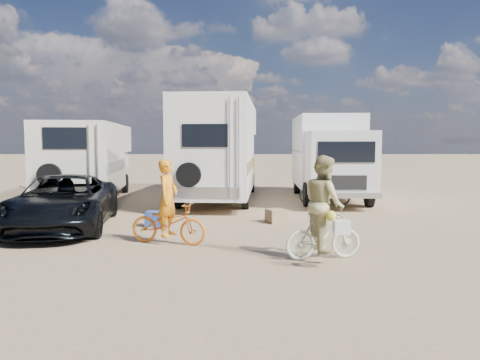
{
  "coord_description": "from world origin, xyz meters",
  "views": [
    {
      "loc": [
        0.57,
        -10.9,
        2.33
      ],
      "look_at": [
        0.61,
        1.18,
        1.3
      ],
      "focal_mm": 34.38,
      "sensor_mm": 36.0,
      "label": 1
    }
  ],
  "objects_px": {
    "rv_left": "(89,162)",
    "cooler": "(156,219)",
    "rider_man": "(168,206)",
    "box_truck": "(330,158)",
    "bike_man": "(168,223)",
    "crate": "(276,216)",
    "rider_woman": "(324,212)",
    "dark_suv": "(63,202)",
    "bike_woman": "(323,236)",
    "bike_parked": "(325,192)",
    "rv_main": "(220,152)"
  },
  "relations": [
    {
      "from": "rv_main",
      "to": "bike_man",
      "type": "height_order",
      "value": "rv_main"
    },
    {
      "from": "cooler",
      "to": "crate",
      "type": "height_order",
      "value": "cooler"
    },
    {
      "from": "crate",
      "to": "dark_suv",
      "type": "bearing_deg",
      "value": -171.42
    },
    {
      "from": "bike_man",
      "to": "rider_man",
      "type": "xyz_separation_m",
      "value": [
        0.0,
        0.0,
        0.39
      ]
    },
    {
      "from": "bike_man",
      "to": "rider_woman",
      "type": "height_order",
      "value": "rider_woman"
    },
    {
      "from": "rider_man",
      "to": "rider_woman",
      "type": "relative_size",
      "value": 0.92
    },
    {
      "from": "rv_left",
      "to": "cooler",
      "type": "xyz_separation_m",
      "value": [
        3.67,
        -5.85,
        -1.29
      ]
    },
    {
      "from": "rv_main",
      "to": "bike_parked",
      "type": "bearing_deg",
      "value": -19.38
    },
    {
      "from": "rv_main",
      "to": "cooler",
      "type": "relative_size",
      "value": 16.33
    },
    {
      "from": "rv_main",
      "to": "rider_man",
      "type": "bearing_deg",
      "value": -92.18
    },
    {
      "from": "dark_suv",
      "to": "bike_parked",
      "type": "relative_size",
      "value": 2.79
    },
    {
      "from": "bike_man",
      "to": "bike_woman",
      "type": "distance_m",
      "value": 3.54
    },
    {
      "from": "bike_woman",
      "to": "rider_man",
      "type": "xyz_separation_m",
      "value": [
        -3.26,
        1.39,
        0.4
      ]
    },
    {
      "from": "bike_woman",
      "to": "rider_man",
      "type": "bearing_deg",
      "value": 55.96
    },
    {
      "from": "box_truck",
      "to": "rider_man",
      "type": "xyz_separation_m",
      "value": [
        -5.2,
        -7.88,
        -0.8
      ]
    },
    {
      "from": "bike_woman",
      "to": "rider_man",
      "type": "height_order",
      "value": "rider_man"
    },
    {
      "from": "bike_parked",
      "to": "rider_man",
      "type": "bearing_deg",
      "value": 154.52
    },
    {
      "from": "bike_woman",
      "to": "bike_parked",
      "type": "relative_size",
      "value": 0.84
    },
    {
      "from": "rider_man",
      "to": "bike_woman",
      "type": "bearing_deg",
      "value": -96.66
    },
    {
      "from": "rv_left",
      "to": "bike_woman",
      "type": "xyz_separation_m",
      "value": [
        7.59,
        -9.36,
        -1.03
      ]
    },
    {
      "from": "rv_main",
      "to": "bike_man",
      "type": "relative_size",
      "value": 4.68
    },
    {
      "from": "cooler",
      "to": "bike_woman",
      "type": "bearing_deg",
      "value": -32.43
    },
    {
      "from": "rv_main",
      "to": "rv_left",
      "type": "xyz_separation_m",
      "value": [
        -5.2,
        0.01,
        -0.42
      ]
    },
    {
      "from": "bike_man",
      "to": "rider_man",
      "type": "distance_m",
      "value": 0.39
    },
    {
      "from": "rv_left",
      "to": "rider_man",
      "type": "relative_size",
      "value": 4.3
    },
    {
      "from": "bike_parked",
      "to": "crate",
      "type": "distance_m",
      "value": 4.14
    },
    {
      "from": "rider_man",
      "to": "bike_parked",
      "type": "xyz_separation_m",
      "value": [
        4.73,
        6.28,
        -0.39
      ]
    },
    {
      "from": "dark_suv",
      "to": "bike_woman",
      "type": "xyz_separation_m",
      "value": [
        6.34,
        -3.23,
        -0.24
      ]
    },
    {
      "from": "bike_man",
      "to": "crate",
      "type": "bearing_deg",
      "value": -28.21
    },
    {
      "from": "bike_woman",
      "to": "bike_parked",
      "type": "xyz_separation_m",
      "value": [
        1.47,
        7.67,
        0.02
      ]
    },
    {
      "from": "rv_left",
      "to": "dark_suv",
      "type": "bearing_deg",
      "value": -85.22
    },
    {
      "from": "bike_man",
      "to": "cooler",
      "type": "xyz_separation_m",
      "value": [
        -0.67,
        2.12,
        -0.27
      ]
    },
    {
      "from": "bike_parked",
      "to": "cooler",
      "type": "distance_m",
      "value": 6.82
    },
    {
      "from": "bike_man",
      "to": "cooler",
      "type": "relative_size",
      "value": 3.49
    },
    {
      "from": "bike_man",
      "to": "box_truck",
      "type": "bearing_deg",
      "value": -17.06
    },
    {
      "from": "bike_man",
      "to": "crate",
      "type": "xyz_separation_m",
      "value": [
        2.67,
        2.7,
        -0.28
      ]
    },
    {
      "from": "crate",
      "to": "bike_parked",
      "type": "bearing_deg",
      "value": 60.01
    },
    {
      "from": "crate",
      "to": "rider_woman",
      "type": "bearing_deg",
      "value": -81.7
    },
    {
      "from": "bike_man",
      "to": "rv_main",
      "type": "bearing_deg",
      "value": 10.17
    },
    {
      "from": "dark_suv",
      "to": "rider_man",
      "type": "distance_m",
      "value": 3.59
    },
    {
      "from": "bike_woman",
      "to": "bike_parked",
      "type": "bearing_deg",
      "value": -21.84
    },
    {
      "from": "rider_woman",
      "to": "crate",
      "type": "height_order",
      "value": "rider_woman"
    },
    {
      "from": "rider_man",
      "to": "box_truck",
      "type": "bearing_deg",
      "value": -17.06
    },
    {
      "from": "bike_woman",
      "to": "crate",
      "type": "bearing_deg",
      "value": -2.7
    },
    {
      "from": "rv_left",
      "to": "rider_man",
      "type": "bearing_deg",
      "value": -68.29
    },
    {
      "from": "rv_main",
      "to": "bike_parked",
      "type": "relative_size",
      "value": 4.61
    },
    {
      "from": "bike_woman",
      "to": "rider_woman",
      "type": "bearing_deg",
      "value": -0.0
    },
    {
      "from": "bike_woman",
      "to": "crate",
      "type": "relative_size",
      "value": 3.18
    },
    {
      "from": "box_truck",
      "to": "bike_man",
      "type": "height_order",
      "value": "box_truck"
    },
    {
      "from": "rv_left",
      "to": "bike_parked",
      "type": "height_order",
      "value": "rv_left"
    }
  ]
}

